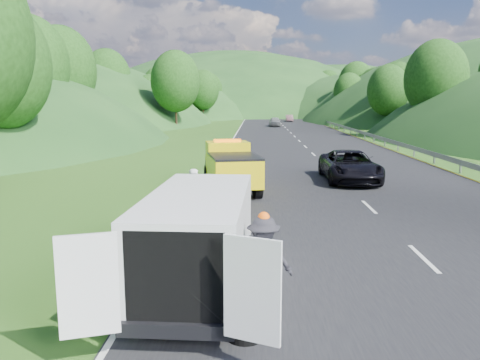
{
  "coord_description": "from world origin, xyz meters",
  "views": [
    {
      "loc": [
        -1.41,
        -13.91,
        4.12
      ],
      "look_at": [
        -1.98,
        2.57,
        1.3
      ],
      "focal_mm": 35.0,
      "sensor_mm": 36.0,
      "label": 1
    }
  ],
  "objects_px": {
    "suitcase": "(171,228)",
    "spare_tire": "(245,338)",
    "white_van": "(200,235)",
    "tow_truck": "(231,167)",
    "worker": "(263,305)",
    "passing_suv": "(349,181)",
    "woman": "(196,219)",
    "child": "(210,243)"
  },
  "relations": [
    {
      "from": "child",
      "to": "passing_suv",
      "type": "height_order",
      "value": "passing_suv"
    },
    {
      "from": "woman",
      "to": "child",
      "type": "bearing_deg",
      "value": -165.06
    },
    {
      "from": "worker",
      "to": "spare_tire",
      "type": "bearing_deg",
      "value": -115.28
    },
    {
      "from": "worker",
      "to": "passing_suv",
      "type": "xyz_separation_m",
      "value": [
        4.65,
        14.96,
        0.0
      ]
    },
    {
      "from": "tow_truck",
      "to": "white_van",
      "type": "height_order",
      "value": "tow_truck"
    },
    {
      "from": "child",
      "to": "spare_tire",
      "type": "bearing_deg",
      "value": -34.97
    },
    {
      "from": "passing_suv",
      "to": "tow_truck",
      "type": "bearing_deg",
      "value": -154.75
    },
    {
      "from": "tow_truck",
      "to": "spare_tire",
      "type": "bearing_deg",
      "value": -97.71
    },
    {
      "from": "woman",
      "to": "white_van",
      "type": "bearing_deg",
      "value": -172.44
    },
    {
      "from": "worker",
      "to": "spare_tire",
      "type": "relative_size",
      "value": 2.85
    },
    {
      "from": "suitcase",
      "to": "passing_suv",
      "type": "distance_m",
      "value": 12.73
    },
    {
      "from": "child",
      "to": "worker",
      "type": "height_order",
      "value": "worker"
    },
    {
      "from": "woman",
      "to": "passing_suv",
      "type": "bearing_deg",
      "value": -41.28
    },
    {
      "from": "worker",
      "to": "spare_tire",
      "type": "distance_m",
      "value": 1.43
    },
    {
      "from": "child",
      "to": "spare_tire",
      "type": "height_order",
      "value": "child"
    },
    {
      "from": "white_van",
      "to": "child",
      "type": "distance_m",
      "value": 3.65
    },
    {
      "from": "tow_truck",
      "to": "worker",
      "type": "bearing_deg",
      "value": -95.65
    },
    {
      "from": "worker",
      "to": "passing_suv",
      "type": "distance_m",
      "value": 15.66
    },
    {
      "from": "woman",
      "to": "child",
      "type": "distance_m",
      "value": 2.8
    },
    {
      "from": "passing_suv",
      "to": "suitcase",
      "type": "bearing_deg",
      "value": -125.45
    },
    {
      "from": "child",
      "to": "worker",
      "type": "relative_size",
      "value": 0.53
    },
    {
      "from": "worker",
      "to": "passing_suv",
      "type": "bearing_deg",
      "value": 61.2
    },
    {
      "from": "tow_truck",
      "to": "woman",
      "type": "xyz_separation_m",
      "value": [
        -0.94,
        -5.26,
        -1.13
      ]
    },
    {
      "from": "white_van",
      "to": "passing_suv",
      "type": "height_order",
      "value": "white_van"
    },
    {
      "from": "child",
      "to": "suitcase",
      "type": "xyz_separation_m",
      "value": [
        -1.2,
        0.4,
        0.3
      ]
    },
    {
      "from": "woman",
      "to": "suitcase",
      "type": "relative_size",
      "value": 2.91
    },
    {
      "from": "suitcase",
      "to": "spare_tire",
      "type": "height_order",
      "value": "suitcase"
    },
    {
      "from": "suitcase",
      "to": "passing_suv",
      "type": "relative_size",
      "value": 0.11
    },
    {
      "from": "white_van",
      "to": "passing_suv",
      "type": "bearing_deg",
      "value": 68.98
    },
    {
      "from": "white_van",
      "to": "woman",
      "type": "bearing_deg",
      "value": 100.26
    },
    {
      "from": "tow_truck",
      "to": "suitcase",
      "type": "distance_m",
      "value": 7.72
    },
    {
      "from": "tow_truck",
      "to": "white_van",
      "type": "distance_m",
      "value": 11.38
    },
    {
      "from": "woman",
      "to": "passing_suv",
      "type": "height_order",
      "value": "woman"
    },
    {
      "from": "worker",
      "to": "woman",
      "type": "bearing_deg",
      "value": 96.69
    },
    {
      "from": "suitcase",
      "to": "spare_tire",
      "type": "relative_size",
      "value": 0.95
    },
    {
      "from": "child",
      "to": "tow_truck",
      "type": "bearing_deg",
      "value": 131.87
    },
    {
      "from": "white_van",
      "to": "worker",
      "type": "distance_m",
      "value": 1.99
    },
    {
      "from": "worker",
      "to": "suitcase",
      "type": "height_order",
      "value": "worker"
    },
    {
      "from": "white_van",
      "to": "suitcase",
      "type": "relative_size",
      "value": 10.3
    },
    {
      "from": "tow_truck",
      "to": "woman",
      "type": "height_order",
      "value": "tow_truck"
    },
    {
      "from": "white_van",
      "to": "spare_tire",
      "type": "bearing_deg",
      "value": -62.47
    },
    {
      "from": "tow_truck",
      "to": "passing_suv",
      "type": "relative_size",
      "value": 1.01
    }
  ]
}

